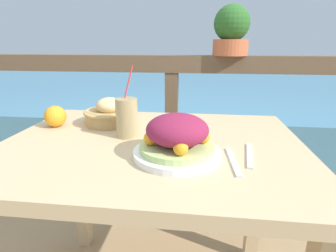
# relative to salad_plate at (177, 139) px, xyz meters

# --- Properties ---
(patio_table) EXTENTS (1.00, 0.75, 0.74)m
(patio_table) POSITION_rel_salad_plate_xyz_m (-0.10, 0.11, -0.17)
(patio_table) COLOR tan
(patio_table) RESTS_ON ground_plane
(railing_fence) EXTENTS (2.80, 0.08, 0.99)m
(railing_fence) POSITION_rel_salad_plate_xyz_m (-0.10, 0.76, -0.05)
(railing_fence) COLOR brown
(railing_fence) RESTS_ON ground_plane
(sea_backdrop) EXTENTS (12.00, 4.00, 0.46)m
(sea_backdrop) POSITION_rel_salad_plate_xyz_m (-0.10, 3.26, -0.57)
(sea_backdrop) COLOR teal
(sea_backdrop) RESTS_ON ground_plane
(salad_plate) EXTENTS (0.25, 0.25, 0.13)m
(salad_plate) POSITION_rel_salad_plate_xyz_m (0.00, 0.00, 0.00)
(salad_plate) COLOR white
(salad_plate) RESTS_ON patio_table
(drink_glass) EXTENTS (0.08, 0.08, 0.25)m
(drink_glass) POSITION_rel_salad_plate_xyz_m (-0.19, 0.15, 0.01)
(drink_glass) COLOR tan
(drink_glass) RESTS_ON patio_table
(bread_basket) EXTENTS (0.21, 0.21, 0.11)m
(bread_basket) POSITION_rel_salad_plate_xyz_m (-0.30, 0.29, -0.01)
(bread_basket) COLOR tan
(bread_basket) RESTS_ON patio_table
(potted_plant) EXTENTS (0.18, 0.18, 0.25)m
(potted_plant) POSITION_rel_salad_plate_xyz_m (0.21, 0.76, 0.32)
(potted_plant) COLOR #B75B38
(potted_plant) RESTS_ON railing_fence
(fork) EXTENTS (0.03, 0.18, 0.00)m
(fork) POSITION_rel_salad_plate_xyz_m (0.16, -0.02, -0.05)
(fork) COLOR silver
(fork) RESTS_ON patio_table
(knife) EXTENTS (0.04, 0.18, 0.00)m
(knife) POSITION_rel_salad_plate_xyz_m (0.21, 0.03, -0.05)
(knife) COLOR silver
(knife) RESTS_ON patio_table
(orange_near_basket) EXTENTS (0.08, 0.08, 0.08)m
(orange_near_basket) POSITION_rel_salad_plate_xyz_m (-0.50, 0.23, -0.01)
(orange_near_basket) COLOR orange
(orange_near_basket) RESTS_ON patio_table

